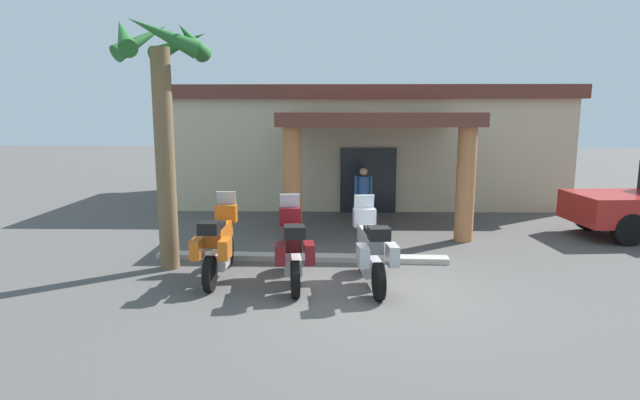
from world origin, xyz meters
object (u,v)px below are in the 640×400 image
object	(u,v)px
motorcycle_silver	(371,250)
palm_tree_roadside	(162,94)
motel_building	(363,143)
motorcycle_maroon	(293,248)
pedestrian	(363,192)
motorcycle_orange	(218,244)

from	to	relation	value
motorcycle_silver	palm_tree_roadside	world-z (taller)	palm_tree_roadside
motel_building	motorcycle_maroon	size ratio (longest dim) A/B	6.35
motorcycle_maroon	motorcycle_silver	distance (m)	1.48
pedestrian	palm_tree_roadside	distance (m)	6.73
motorcycle_orange	motorcycle_maroon	distance (m)	1.50
motel_building	motorcycle_orange	distance (m)	10.48
motorcycle_maroon	palm_tree_roadside	world-z (taller)	palm_tree_roadside
motorcycle_orange	pedestrian	bearing A→B (deg)	-30.90
motel_building	pedestrian	world-z (taller)	motel_building
palm_tree_roadside	motorcycle_silver	bearing A→B (deg)	-11.86
motorcycle_orange	motorcycle_silver	xyz separation A→B (m)	(2.97, -0.25, 0.00)
pedestrian	palm_tree_roadside	size ratio (longest dim) A/B	0.32
motorcycle_maroon	motorcycle_orange	bearing A→B (deg)	71.44
motorcycle_maroon	pedestrian	size ratio (longest dim) A/B	1.33
motorcycle_maroon	pedestrian	distance (m)	5.67
motorcycle_maroon	motorcycle_silver	size ratio (longest dim) A/B	1.00
pedestrian	palm_tree_roadside	world-z (taller)	palm_tree_roadside
motorcycle_orange	palm_tree_roadside	distance (m)	3.19
pedestrian	motorcycle_maroon	bearing A→B (deg)	-28.97
motel_building	motorcycle_silver	xyz separation A→B (m)	(-0.02, -10.20, -1.39)
motorcycle_orange	motorcycle_silver	distance (m)	2.98
pedestrian	motorcycle_orange	bearing A→B (deg)	-43.35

